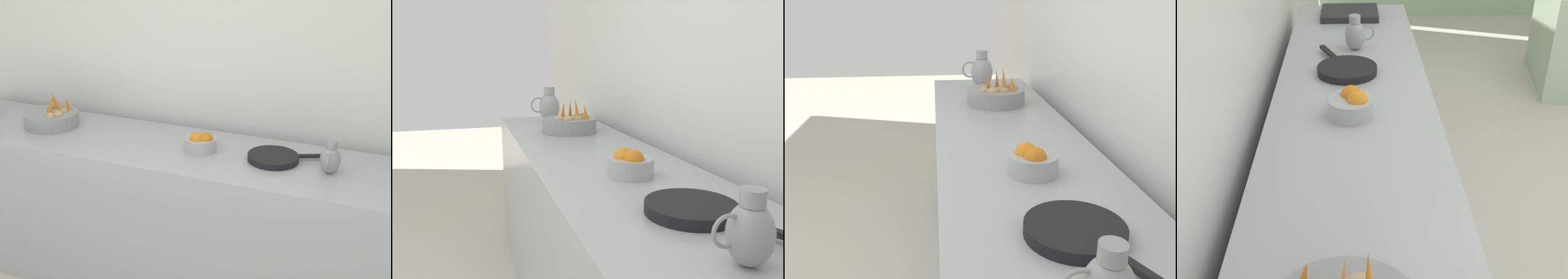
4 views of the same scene
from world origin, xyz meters
TOP-DOWN VIEW (x-y plane):
  - tile_wall_left at (-1.95, 0.29)m, footprint 0.10×7.63m
  - prep_counter at (-1.51, -0.21)m, footprint 0.67×3.30m
  - vegetable_colander at (-1.53, -1.08)m, footprint 0.34×0.34m
  - orange_bowl at (-1.51, -0.07)m, footprint 0.18×0.18m
  - metal_pitcher_short at (-1.49, 0.65)m, footprint 0.15×0.10m
  - skillet_on_counter at (-1.53, 0.35)m, footprint 0.28×0.43m

SIDE VIEW (x-z plane):
  - prep_counter at x=-1.51m, z-range 0.00..0.94m
  - skillet_on_counter at x=-1.53m, z-range 0.94..0.97m
  - orange_bowl at x=-1.51m, z-range 0.93..1.04m
  - vegetable_colander at x=-1.53m, z-range 0.88..1.10m
  - metal_pitcher_short at x=-1.49m, z-range 0.93..1.11m
  - tile_wall_left at x=-1.95m, z-range 0.00..3.00m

